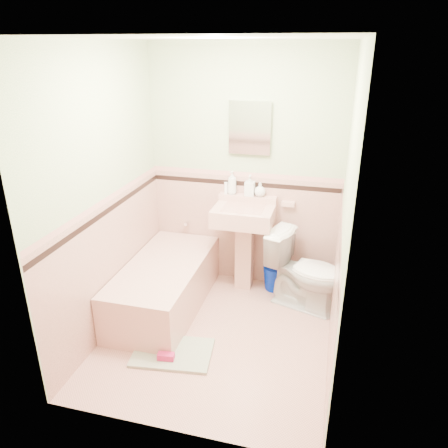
% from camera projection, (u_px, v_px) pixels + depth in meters
% --- Properties ---
extents(floor, '(2.20, 2.20, 0.00)m').
position_uv_depth(floor, '(217.00, 335.00, 3.96)').
color(floor, tan).
rests_on(floor, ground).
extents(ceiling, '(2.20, 2.20, 0.00)m').
position_uv_depth(ceiling, '(215.00, 38.00, 3.00)').
color(ceiling, white).
rests_on(ceiling, ground).
extents(wall_back, '(2.50, 0.00, 2.50)m').
position_uv_depth(wall_back, '(245.00, 171.00, 4.46)').
color(wall_back, beige).
rests_on(wall_back, ground).
extents(wall_front, '(2.50, 0.00, 2.50)m').
position_uv_depth(wall_front, '(165.00, 271.00, 2.50)').
color(wall_front, beige).
rests_on(wall_front, ground).
extents(wall_left, '(0.00, 2.50, 2.50)m').
position_uv_depth(wall_left, '(104.00, 197.00, 3.71)').
color(wall_left, beige).
rests_on(wall_left, ground).
extents(wall_right, '(0.00, 2.50, 2.50)m').
position_uv_depth(wall_right, '(344.00, 218.00, 3.25)').
color(wall_right, beige).
rests_on(wall_right, ground).
extents(wainscot_back, '(2.00, 0.00, 2.00)m').
position_uv_depth(wainscot_back, '(243.00, 229.00, 4.70)').
color(wainscot_back, tan).
rests_on(wainscot_back, ground).
extents(wainscot_front, '(2.00, 0.00, 2.00)m').
position_uv_depth(wainscot_front, '(171.00, 360.00, 2.75)').
color(wainscot_front, tan).
rests_on(wainscot_front, ground).
extents(wainscot_left, '(0.00, 2.20, 2.20)m').
position_uv_depth(wainscot_left, '(113.00, 264.00, 3.96)').
color(wainscot_left, tan).
rests_on(wainscot_left, ground).
extents(wainscot_right, '(0.00, 2.20, 2.20)m').
position_uv_depth(wainscot_right, '(334.00, 293.00, 3.50)').
color(wainscot_right, tan).
rests_on(wainscot_right, ground).
extents(accent_back, '(2.00, 0.00, 2.00)m').
position_uv_depth(accent_back, '(244.00, 184.00, 4.50)').
color(accent_back, black).
rests_on(accent_back, ground).
extents(accent_front, '(2.00, 0.00, 2.00)m').
position_uv_depth(accent_front, '(167.00, 289.00, 2.56)').
color(accent_front, black).
rests_on(accent_front, ground).
extents(accent_left, '(0.00, 2.20, 2.20)m').
position_uv_depth(accent_left, '(107.00, 211.00, 3.76)').
color(accent_left, black).
rests_on(accent_left, ground).
extents(accent_right, '(0.00, 2.20, 2.20)m').
position_uv_depth(accent_right, '(340.00, 234.00, 3.30)').
color(accent_right, black).
rests_on(accent_right, ground).
extents(cap_back, '(2.00, 0.00, 2.00)m').
position_uv_depth(cap_back, '(244.00, 174.00, 4.46)').
color(cap_back, tan).
rests_on(cap_back, ground).
extents(cap_front, '(2.00, 0.00, 2.00)m').
position_uv_depth(cap_front, '(166.00, 274.00, 2.52)').
color(cap_front, tan).
rests_on(cap_front, ground).
extents(cap_left, '(0.00, 2.20, 2.20)m').
position_uv_depth(cap_left, '(106.00, 200.00, 3.72)').
color(cap_left, tan).
rests_on(cap_left, ground).
extents(cap_right, '(0.00, 2.20, 2.20)m').
position_uv_depth(cap_right, '(342.00, 222.00, 3.26)').
color(cap_right, tan).
rests_on(cap_right, ground).
extents(bathtub, '(0.70, 1.50, 0.45)m').
position_uv_depth(bathtub, '(165.00, 287.00, 4.31)').
color(bathtub, tan).
rests_on(bathtub, floor).
extents(tub_faucet, '(0.04, 0.12, 0.04)m').
position_uv_depth(tub_faucet, '(187.00, 223.00, 4.80)').
color(tub_faucet, silver).
rests_on(tub_faucet, wall_back).
extents(sink, '(0.60, 0.50, 0.95)m').
position_uv_depth(sink, '(243.00, 249.00, 4.53)').
color(sink, tan).
rests_on(sink, floor).
extents(sink_faucet, '(0.02, 0.02, 0.10)m').
position_uv_depth(sink_faucet, '(247.00, 202.00, 4.48)').
color(sink_faucet, silver).
rests_on(sink_faucet, sink).
extents(medicine_cabinet, '(0.40, 0.04, 0.50)m').
position_uv_depth(medicine_cabinet, '(250.00, 128.00, 4.25)').
color(medicine_cabinet, white).
rests_on(medicine_cabinet, wall_back).
extents(soap_dish, '(0.13, 0.08, 0.04)m').
position_uv_depth(soap_dish, '(288.00, 204.00, 4.43)').
color(soap_dish, tan).
rests_on(soap_dish, wall_back).
extents(soap_bottle_left, '(0.12, 0.12, 0.24)m').
position_uv_depth(soap_bottle_left, '(232.00, 183.00, 4.48)').
color(soap_bottle_left, '#B2B2B2').
rests_on(soap_bottle_left, sink).
extents(soap_bottle_mid, '(0.10, 0.10, 0.22)m').
position_uv_depth(soap_bottle_mid, '(250.00, 185.00, 4.44)').
color(soap_bottle_mid, '#B2B2B2').
rests_on(soap_bottle_mid, sink).
extents(soap_bottle_right, '(0.12, 0.12, 0.15)m').
position_uv_depth(soap_bottle_right, '(260.00, 189.00, 4.43)').
color(soap_bottle_right, '#B2B2B2').
rests_on(soap_bottle_right, sink).
extents(tube, '(0.05, 0.05, 0.12)m').
position_uv_depth(tube, '(226.00, 188.00, 4.52)').
color(tube, white).
rests_on(tube, sink).
extents(toilet, '(0.86, 0.65, 0.78)m').
position_uv_depth(toilet, '(306.00, 271.00, 4.26)').
color(toilet, white).
rests_on(toilet, floor).
extents(bucket, '(0.35, 0.35, 0.27)m').
position_uv_depth(bucket, '(275.00, 277.00, 4.67)').
color(bucket, '#001A9C').
rests_on(bucket, floor).
extents(bath_mat, '(0.72, 0.52, 0.03)m').
position_uv_depth(bath_mat, '(173.00, 353.00, 3.71)').
color(bath_mat, gray).
rests_on(bath_mat, floor).
extents(shoe, '(0.15, 0.08, 0.06)m').
position_uv_depth(shoe, '(166.00, 356.00, 3.60)').
color(shoe, '#BF1E59').
rests_on(shoe, bath_mat).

